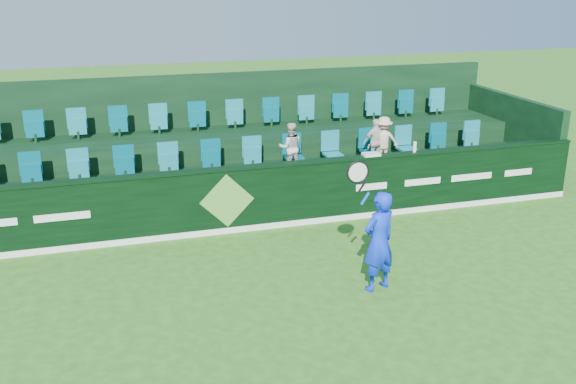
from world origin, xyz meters
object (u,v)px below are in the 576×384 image
object	(u,v)px
towel	(371,154)
spectator_left	(291,147)
spectator_right	(383,140)
drinks_bottle	(415,147)
tennis_player	(379,240)
spectator_middle	(376,142)

from	to	relation	value
towel	spectator_left	bearing A→B (deg)	141.83
spectator_right	drinks_bottle	world-z (taller)	spectator_right
tennis_player	spectator_middle	xyz separation A→B (m)	(1.82, 4.27, 0.46)
tennis_player	drinks_bottle	distance (m)	3.90
tennis_player	spectator_middle	distance (m)	4.67
tennis_player	spectator_right	world-z (taller)	tennis_player
towel	spectator_right	bearing A→B (deg)	54.74
spectator_left	towel	bearing A→B (deg)	150.93
spectator_middle	spectator_right	distance (m)	0.19
spectator_left	spectator_right	size ratio (longest dim) A/B	1.00
spectator_middle	towel	distance (m)	1.27
towel	spectator_middle	bearing A→B (deg)	61.64
tennis_player	towel	world-z (taller)	tennis_player
tennis_player	spectator_left	xyz separation A→B (m)	(-0.21, 4.27, 0.48)
spectator_middle	spectator_left	bearing A→B (deg)	-4.45
spectator_left	spectator_right	world-z (taller)	spectator_left
tennis_player	drinks_bottle	world-z (taller)	tennis_player
spectator_middle	drinks_bottle	distance (m)	1.20
spectator_middle	tennis_player	bearing A→B (deg)	62.43
tennis_player	towel	bearing A→B (deg)	68.86
spectator_left	spectator_right	bearing A→B (deg)	-170.90
tennis_player	spectator_right	xyz separation A→B (m)	(2.01, 4.27, 0.48)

